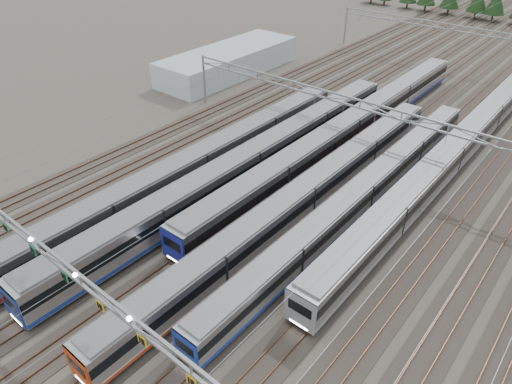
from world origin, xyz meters
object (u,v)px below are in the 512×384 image
Objects in this scene: train_f at (449,157)px; train_b at (250,163)px; train_e at (361,195)px; west_shed at (229,61)px; gantry_far at (475,36)px; train_d at (304,197)px; train_a at (199,165)px; gantry_mid at (359,111)px; train_c at (348,129)px; gantry_near at (79,282)px.

train_b is at bearing -136.73° from train_f.
train_e is 47.99m from west_shed.
train_f is at bearing -74.89° from gantry_far.
train_d is 6.46m from train_e.
train_d is 20.60m from train_f.
west_shed reaches higher than train_a.
gantry_mid reaches higher than train_e.
gantry_far is (6.75, 58.61, 4.06)m from train_b.
train_e is at bearing -29.97° from west_shed.
train_c is at bearing 74.05° from train_b.
train_e is at bearing -57.44° from gantry_mid.
train_b is at bearing -43.90° from west_shed.
gantry_near is at bearing -95.27° from train_d.
gantry_near is at bearing -104.57° from train_f.
gantry_near reaches higher than train_c.
gantry_mid reaches higher than west_shed.
train_e is (18.00, 7.26, -0.33)m from train_a.
train_d is at bearing -115.90° from train_f.
train_c reaches higher than train_d.
train_f is at bearing 16.52° from gantry_mid.
train_b is 1.97× the size of west_shed.
train_d is at bearing -81.58° from gantry_mid.
gantry_far reaches higher than train_c.
gantry_far is at bearing 96.93° from train_e.
gantry_far is at bearing 83.43° from train_b.
train_c is 1.22× the size of train_e.
west_shed is at bearing 167.67° from train_f.
train_d is (9.00, -1.59, -0.23)m from train_b.
train_a is 0.81× the size of train_c.
train_c is at bearing 104.55° from train_d.
train_a is at bearing 116.68° from gantry_near.
gantry_near reaches higher than gantry_mid.
gantry_near reaches higher than train_a.
gantry_mid is at bearing -43.51° from train_c.
train_f is at bearing 64.10° from train_d.
train_c is 1.15× the size of gantry_near.
train_a is at bearing -52.96° from west_shed.
gantry_far is (0.00, 45.00, 0.00)m from gantry_mid.
train_a is 6.17m from train_b.
gantry_far is (-6.75, 55.57, 4.43)m from train_e.
train_f is 1.14× the size of gantry_far.
train_a is at bearing -136.75° from train_f.
gantry_mid is 37.53m from west_shed.
train_d is (13.50, 2.63, -0.20)m from train_a.
gantry_near is 85.12m from gantry_far.
train_a is 21.47m from gantry_mid.
train_d is 0.98× the size of gantry_near.
train_b reaches higher than train_c.
train_e is 0.94× the size of gantry_near.
train_c is at bearing 65.73° from train_a.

